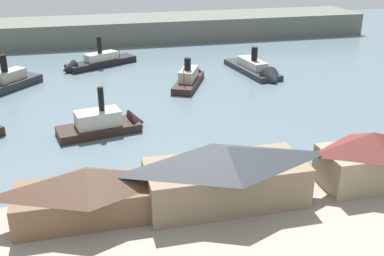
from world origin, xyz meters
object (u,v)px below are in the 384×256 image
(ferry_moored_west, at_px, (108,124))
(ferry_mid_harbor, at_px, (258,71))
(ferry_shed_customs_shed, at_px, (226,174))
(ferry_approaching_east, at_px, (94,63))
(ferry_shed_west_terminal, at_px, (88,192))
(ferry_departing_north, at_px, (190,78))
(ferry_shed_central_terminal, at_px, (370,158))
(ferry_near_quay, at_px, (5,84))

(ferry_moored_west, xyz_separation_m, ferry_mid_harbor, (43.14, 30.45, -0.42))
(ferry_shed_customs_shed, bearing_deg, ferry_approaching_east, 99.96)
(ferry_shed_west_terminal, relative_size, ferry_shed_customs_shed, 0.86)
(ferry_shed_west_terminal, relative_size, ferry_departing_north, 0.98)
(ferry_shed_customs_shed, height_order, ferry_approaching_east, ferry_shed_customs_shed)
(ferry_moored_west, height_order, ferry_departing_north, ferry_moored_west)
(ferry_departing_north, height_order, ferry_mid_harbor, ferry_departing_north)
(ferry_shed_central_terminal, xyz_separation_m, ferry_approaching_east, (-36.23, 81.63, -3.96))
(ferry_shed_central_terminal, distance_m, ferry_departing_north, 60.61)
(ferry_near_quay, xyz_separation_m, ferry_mid_harbor, (66.32, -2.76, -0.41))
(ferry_shed_west_terminal, xyz_separation_m, ferry_approaching_east, (4.02, 80.76, -3.37))
(ferry_shed_central_terminal, bearing_deg, ferry_approaching_east, 113.94)
(ferry_approaching_east, height_order, ferry_mid_harbor, ferry_approaching_east)
(ferry_shed_west_terminal, distance_m, ferry_near_quay, 67.01)
(ferry_departing_north, bearing_deg, ferry_shed_customs_shed, -98.92)
(ferry_approaching_east, bearing_deg, ferry_moored_west, -89.30)
(ferry_shed_customs_shed, height_order, ferry_mid_harbor, ferry_shed_customs_shed)
(ferry_shed_central_terminal, xyz_separation_m, ferry_moored_west, (-35.63, 31.97, -3.78))
(ferry_shed_west_terminal, distance_m, ferry_shed_central_terminal, 40.27)
(ferry_shed_central_terminal, height_order, ferry_mid_harbor, ferry_shed_central_terminal)
(ferry_shed_customs_shed, xyz_separation_m, ferry_shed_central_terminal, (21.94, -0.21, -0.05))
(ferry_shed_west_terminal, relative_size, ferry_mid_harbor, 0.76)
(ferry_shed_west_terminal, xyz_separation_m, ferry_moored_west, (4.63, 31.10, -3.19))
(ferry_shed_customs_shed, distance_m, ferry_shed_central_terminal, 21.94)
(ferry_shed_west_terminal, distance_m, ferry_shed_customs_shed, 18.34)
(ferry_shed_central_terminal, distance_m, ferry_moored_west, 48.01)
(ferry_near_quay, xyz_separation_m, ferry_departing_north, (46.11, -6.03, 0.01))
(ferry_shed_customs_shed, distance_m, ferry_moored_west, 34.79)
(ferry_near_quay, bearing_deg, ferry_approaching_east, 36.09)
(ferry_shed_central_terminal, distance_m, ferry_approaching_east, 89.40)
(ferry_shed_west_terminal, height_order, ferry_near_quay, ferry_near_quay)
(ferry_shed_central_terminal, bearing_deg, ferry_shed_west_terminal, 178.77)
(ferry_near_quay, height_order, ferry_moored_west, ferry_moored_west)
(ferry_near_quay, relative_size, ferry_departing_north, 0.87)
(ferry_approaching_east, height_order, ferry_departing_north, ferry_approaching_east)
(ferry_moored_west, relative_size, ferry_approaching_east, 0.78)
(ferry_shed_west_terminal, xyz_separation_m, ferry_near_quay, (-18.55, 64.31, -3.20))
(ferry_mid_harbor, bearing_deg, ferry_shed_customs_shed, -115.34)
(ferry_approaching_east, bearing_deg, ferry_shed_west_terminal, -92.85)
(ferry_shed_customs_shed, xyz_separation_m, ferry_mid_harbor, (29.45, 62.21, -4.25))
(ferry_near_quay, bearing_deg, ferry_shed_customs_shed, -60.43)
(ferry_shed_central_terminal, height_order, ferry_approaching_east, ferry_shed_central_terminal)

